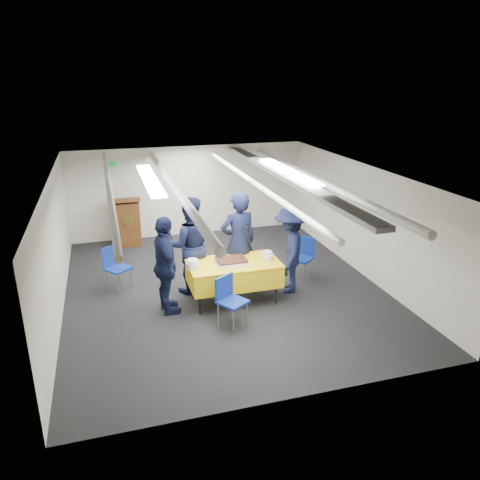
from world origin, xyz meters
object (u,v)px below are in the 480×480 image
serving_table (234,273)px  chair_near (229,296)px  chair_left (115,264)px  sailor_b (190,245)px  chair_right (303,253)px  podium (128,221)px  sailor_c (166,266)px  sheet_cake (231,261)px  sailor_a (238,242)px  sailor_d (290,250)px

serving_table → chair_near: bearing=-111.2°
chair_left → sailor_b: size_ratio=0.46×
chair_right → chair_left: same height
podium → chair_near: bearing=-73.3°
chair_near → sailor_c: size_ratio=0.49×
chair_left → sailor_c: (0.84, -1.24, 0.35)m
podium → chair_left: (-0.43, -2.47, -0.08)m
sheet_cake → sailor_b: 0.94m
chair_near → sailor_b: bearing=103.8°
serving_table → podium: 3.99m
chair_right → sailor_a: (-1.43, -0.12, 0.44)m
serving_table → sheet_cake: size_ratio=2.97×
serving_table → sheet_cake: (-0.06, -0.05, 0.26)m
sheet_cake → sailor_c: (-1.19, -0.04, 0.07)m
chair_near → sheet_cake: bearing=71.4°
sailor_b → sailor_c: bearing=57.3°
serving_table → sailor_d: size_ratio=0.99×
sailor_b → sailor_c: (-0.57, -0.73, -0.06)m
sheet_cake → sailor_d: (1.21, 0.18, 0.03)m
sheet_cake → sailor_c: bearing=-178.1°
chair_near → chair_right: same height
sailor_b → sailor_d: size_ratio=1.12×
serving_table → chair_right: bearing=20.3°
podium → sailor_b: sailor_b is taller
podium → sailor_b: (0.97, -2.98, 0.33)m
chair_left → sailor_a: 2.45m
podium → chair_right: (3.31, -3.01, -0.08)m
serving_table → podium: podium is taller
chair_left → sailor_d: sailor_d is taller
chair_near → chair_right: (1.98, 1.44, 0.00)m
chair_near → chair_right: 2.45m
chair_left → sailor_b: 1.55m
serving_table → sailor_d: (1.15, 0.13, 0.29)m
chair_near → sailor_c: 1.23m
serving_table → chair_left: 2.38m
chair_left → sailor_d: 3.41m
chair_left → serving_table: bearing=-29.0°
chair_right → serving_table: bearing=-159.7°
sheet_cake → sailor_a: bearing=61.6°
chair_left → sailor_a: size_ratio=0.45×
serving_table → chair_near: 0.88m
sailor_a → sailor_d: 1.00m
chair_near → serving_table: bearing=68.8°
chair_near → chair_left: 2.65m
serving_table → sailor_a: bearing=64.7°
sheet_cake → sailor_b: (-0.62, 0.69, 0.13)m
sailor_a → sailor_c: sailor_a is taller
sailor_c → sailor_b: bearing=-42.9°
sheet_cake → serving_table: bearing=38.6°
chair_right → chair_left: size_ratio=1.00×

